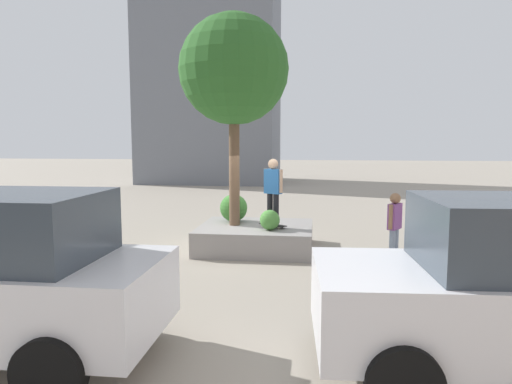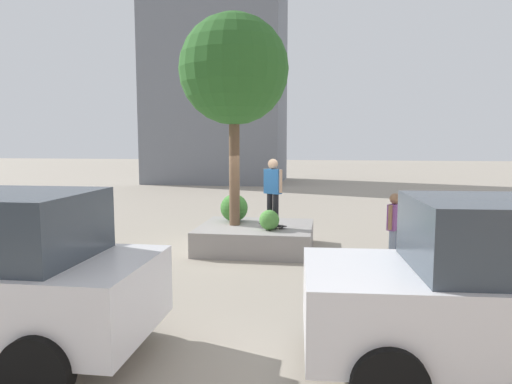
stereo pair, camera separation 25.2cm
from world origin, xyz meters
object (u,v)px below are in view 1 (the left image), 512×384
Objects in this scene: skateboard at (273,225)px; skateboarder at (273,187)px; plaza_tree at (234,70)px; pedestrian_crossing at (395,222)px; planter_ledge at (256,237)px.

skateboarder is (0.00, -0.00, 1.01)m from skateboard.
plaza_tree reaches higher than pedestrian_crossing.
plaza_tree is at bearing 0.92° from planter_ledge.
plaza_tree is at bearing -11.42° from pedestrian_crossing.
skateboard is (-0.47, 0.20, 0.38)m from planter_ledge.
skateboarder reaches higher than pedestrian_crossing.
pedestrian_crossing is at bearing 166.58° from planter_ledge.
skateboarder is 1.04× the size of pedestrian_crossing.
plaza_tree is 4.15m from skateboard.
planter_ledge is at bearing -179.08° from plaza_tree.
planter_ledge is 4.43m from plaza_tree.
pedestrian_crossing is at bearing 168.18° from skateboarder.
plaza_tree is 3.22× the size of skateboarder.
skateboard is at bearing 169.71° from plaza_tree.
pedestrian_crossing is at bearing 168.58° from plaza_tree.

